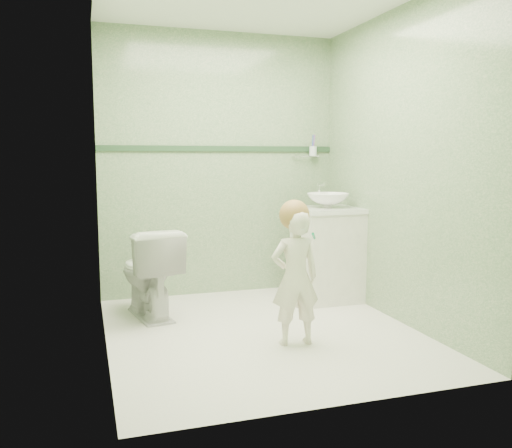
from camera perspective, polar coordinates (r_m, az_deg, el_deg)
name	(u,v)px	position (r m, az deg, el deg)	size (l,w,h in m)	color
ground	(262,332)	(4.05, 0.65, -11.26)	(2.50, 2.50, 0.00)	silver
room_shell	(262,167)	(3.85, 0.68, 5.95)	(2.50, 2.54, 2.40)	gray
trim_stripe	(220,149)	(5.04, -3.78, 7.90)	(2.20, 0.02, 0.05)	#27462B
vanity	(327,256)	(4.89, 7.47, -3.30)	(0.52, 0.50, 0.80)	white
counter	(328,210)	(4.83, 7.55, 1.48)	(0.54, 0.52, 0.04)	white
basin	(328,200)	(4.83, 7.56, 2.48)	(0.37, 0.37, 0.13)	white
faucet	(319,190)	(4.99, 6.67, 3.56)	(0.03, 0.13, 0.18)	silver
cup_holder	(312,151)	(5.27, 5.92, 7.63)	(0.26, 0.07, 0.21)	silver
toilet	(149,272)	(4.42, -11.20, -5.01)	(0.40, 0.71, 0.72)	white
toddler	(295,278)	(3.70, 4.13, -5.65)	(0.34, 0.22, 0.92)	white
hair_cap	(294,215)	(3.65, 4.05, 0.97)	(0.20, 0.20, 0.20)	#A1753D
teal_toothbrush	(312,235)	(3.55, 5.95, -1.19)	(0.11, 0.13, 0.08)	#098759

